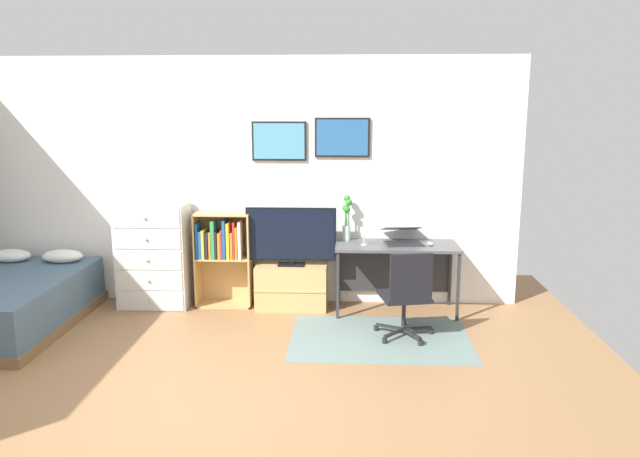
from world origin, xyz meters
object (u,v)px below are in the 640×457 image
Objects in this scene: bed at (4,303)px; wine_glass at (364,233)px; television at (291,236)px; tv_stand at (292,286)px; computer_mouse at (430,244)px; desk at (396,255)px; office_chair at (407,293)px; bamboo_vase at (347,218)px; dresser at (154,255)px; laptop at (402,236)px; bookshelf at (222,250)px.

wine_glass is at bearing 9.50° from bed.
tv_stand is at bearing 90.00° from television.
computer_mouse reaches higher than bed.
office_chair reaches higher than desk.
wine_glass is (-0.34, -0.12, 0.27)m from desk.
wine_glass is (-0.39, 0.75, 0.42)m from office_chair.
bamboo_vase reaches higher than wine_glass.
bed is at bearing -165.18° from television.
computer_mouse is at bearing -3.15° from television.
television is 0.75× the size of desk.
dresser is 2.98m from computer_mouse.
office_chair is at bearing -62.58° from wine_glass.
television is 1.14m from desk.
tv_stand is at bearing 14.75° from bed.
desk is 1.50× the size of office_chair.
bed is 4.09m from laptop.
wine_glass reaches higher than computer_mouse.
desk is (1.13, 0.02, -0.20)m from television.
office_chair is at bearing -36.91° from tv_stand.
office_chair is (2.67, -0.86, -0.11)m from dresser.
desk is at bearing -13.13° from bamboo_vase.
office_chair is at bearing -98.84° from laptop.
bed is 3.95× the size of bamboo_vase.
bed is 3.68m from wine_glass.
bookshelf is (0.74, 0.06, 0.05)m from dresser.
tv_stand is 0.96m from bamboo_vase.
dresser is 2.33× the size of bamboo_vase.
dresser is at bearing 150.72° from office_chair.
bookshelf is at bearing 178.47° from desk.
computer_mouse is at bearing 2.25° from wine_glass.
bookshelf is 2.18× the size of laptop.
tv_stand is (0.76, -0.04, -0.38)m from bookshelf.
laptop is 2.65× the size of wine_glass.
desk is at bearing 10.39° from bed.
television is (0.76, -0.07, 0.18)m from bookshelf.
laptop is at bearing 0.43° from dresser.
dresser is 2.40× the size of laptop.
dresser reaches higher than computer_mouse.
dresser is 0.88× the size of desk.
bookshelf is 1.21× the size of office_chair.
computer_mouse is (0.31, 0.77, 0.30)m from office_chair.
dresser is 0.74m from bookshelf.
tv_stand is at bearing 131.72° from office_chair.
tv_stand is 0.60× the size of desk.
desk is 0.46m from wine_glass.
desk is 2.71× the size of laptop.
bed is 1.52m from dresser.
laptop is at bearing 18.34° from wine_glass.
television is at bearing 176.85° from computer_mouse.
computer_mouse is at bearing -3.75° from bookshelf.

